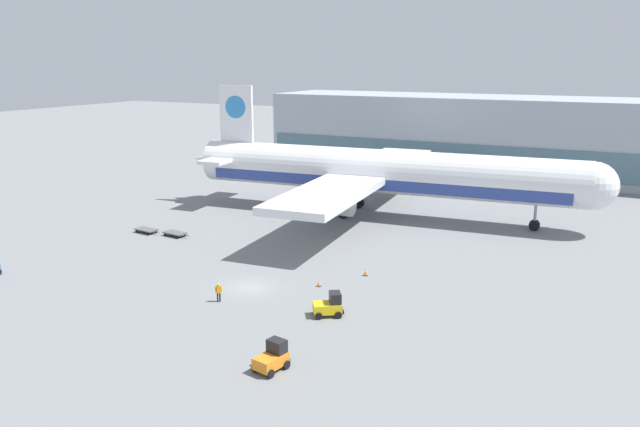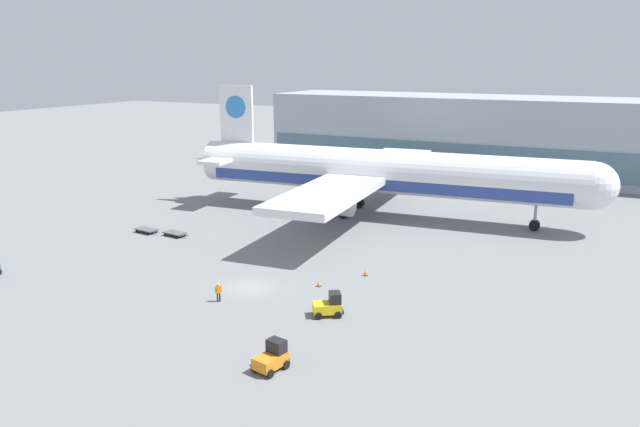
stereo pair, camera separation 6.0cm
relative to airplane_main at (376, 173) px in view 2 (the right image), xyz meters
name	(u,v)px [view 2 (the right image)]	position (x,y,z in m)	size (l,w,h in m)	color
ground_plane	(250,287)	(-0.02, -30.98, -5.84)	(400.00, 400.00, 0.00)	slate
terminal_building	(513,137)	(10.54, 39.81, 1.15)	(90.00, 18.20, 14.00)	#9EA8B2
airplane_main	(376,173)	(0.00, 0.00, 0.00)	(58.07, 48.49, 17.00)	white
baggage_tug_mid	(329,306)	(9.48, -33.56, -4.96)	(2.81, 2.60, 2.00)	yellow
baggage_tug_far	(272,357)	(10.05, -43.57, -4.96)	(2.03, 2.67, 2.00)	orange
baggage_dolly_lead	(146,230)	(-21.58, -20.89, -5.45)	(3.77, 1.83, 0.48)	#56565B
baggage_dolly_second	(175,233)	(-17.48, -20.50, -5.45)	(3.77, 1.83, 0.48)	#56565B
ground_crew_near	(218,291)	(-0.46, -35.21, -4.84)	(0.41, 0.45, 1.71)	black
traffic_cone_near	(366,272)	(8.34, -23.16, -5.46)	(0.40, 0.40, 0.76)	black
traffic_cone_far	(319,284)	(5.61, -27.89, -5.57)	(0.40, 0.40, 0.56)	black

